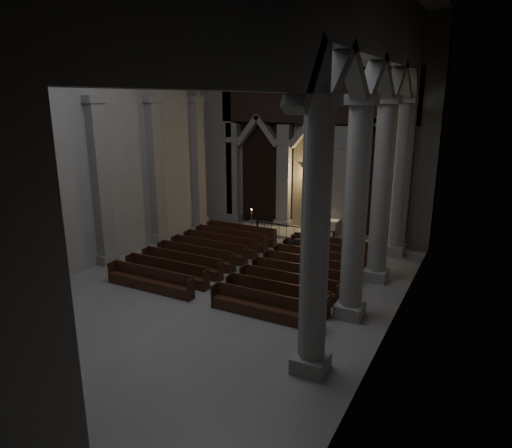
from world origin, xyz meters
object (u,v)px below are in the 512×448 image
(candle_stand_right, at_px, (349,243))
(worshipper, at_px, (292,247))
(candle_stand_left, at_px, (252,228))
(pews, at_px, (250,265))
(altar, at_px, (323,227))
(altar_rail, at_px, (294,231))

(candle_stand_right, distance_m, worshipper, 3.64)
(candle_stand_left, relative_size, pews, 0.17)
(altar, xyz_separation_m, altar_rail, (-1.14, -1.72, 0.01))
(candle_stand_left, distance_m, worshipper, 4.81)
(candle_stand_left, distance_m, pews, 5.88)
(altar_rail, bearing_deg, candle_stand_right, 1.81)
(altar_rail, relative_size, candle_stand_left, 2.97)
(altar, xyz_separation_m, worshipper, (0.01, -4.60, 0.06))
(altar, relative_size, candle_stand_left, 1.12)
(candle_stand_right, distance_m, pews, 6.24)
(pews, bearing_deg, altar_rail, 90.00)
(candle_stand_left, relative_size, worshipper, 1.20)
(altar_rail, xyz_separation_m, candle_stand_right, (3.20, 0.10, -0.25))
(altar, distance_m, pews, 7.07)
(candle_stand_left, height_order, worshipper, candle_stand_left)
(pews, bearing_deg, worshipper, 64.04)
(pews, xyz_separation_m, worshipper, (1.15, 2.36, 0.36))
(candle_stand_right, height_order, pews, candle_stand_right)
(candle_stand_left, bearing_deg, candle_stand_right, 1.35)
(candle_stand_left, xyz_separation_m, pews, (2.72, -5.21, -0.12))
(altar_rail, distance_m, worshipper, 3.11)
(altar_rail, bearing_deg, worshipper, -68.25)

